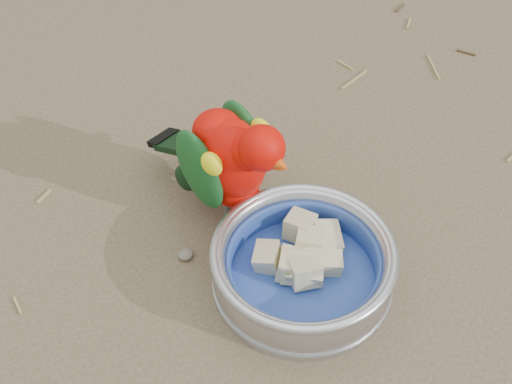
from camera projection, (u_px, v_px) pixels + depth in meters
ground at (360, 302)px, 0.89m from camera, size 60.00×60.00×0.00m
food_bowl at (302, 280)px, 0.90m from camera, size 0.21×0.21×0.02m
bowl_wall at (303, 264)px, 0.88m from camera, size 0.21×0.21×0.04m
fruit_wedges at (303, 268)px, 0.88m from camera, size 0.12×0.12×0.03m
lory_parrot at (230, 166)px, 0.92m from camera, size 0.13×0.22×0.17m
ground_debris at (278, 263)px, 0.92m from camera, size 0.90×0.80×0.01m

